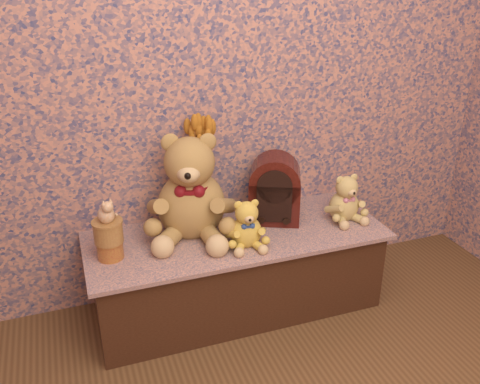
% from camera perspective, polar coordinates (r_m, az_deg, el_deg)
% --- Properties ---
extents(display_shelf, '(1.43, 0.55, 0.42)m').
position_cam_1_polar(display_shelf, '(2.63, -0.37, -8.56)').
color(display_shelf, navy).
rests_on(display_shelf, ground).
extents(teddy_large, '(0.56, 0.61, 0.54)m').
position_cam_1_polar(teddy_large, '(2.43, -5.41, 1.29)').
color(teddy_large, olive).
rests_on(teddy_large, display_shelf).
extents(teddy_medium, '(0.22, 0.25, 0.24)m').
position_cam_1_polar(teddy_medium, '(2.37, 0.66, -3.14)').
color(teddy_medium, gold).
rests_on(teddy_medium, display_shelf).
extents(teddy_small, '(0.21, 0.25, 0.26)m').
position_cam_1_polar(teddy_small, '(2.65, 11.35, -0.32)').
color(teddy_small, tan).
rests_on(teddy_small, display_shelf).
extents(cathedral_radio, '(0.30, 0.27, 0.34)m').
position_cam_1_polar(cathedral_radio, '(2.58, 3.81, 0.41)').
color(cathedral_radio, '#370F0A').
rests_on(cathedral_radio, display_shelf).
extents(ceramic_vase, '(0.11, 0.11, 0.18)m').
position_cam_1_polar(ceramic_vase, '(2.58, -3.92, -1.64)').
color(ceramic_vase, tan).
rests_on(ceramic_vase, display_shelf).
extents(dried_stalks, '(0.24, 0.24, 0.42)m').
position_cam_1_polar(dried_stalks, '(2.46, -4.11, 4.60)').
color(dried_stalks, '#B1661C').
rests_on(dried_stalks, ceramic_vase).
extents(biscuit_tin_lower, '(0.15, 0.15, 0.08)m').
position_cam_1_polar(biscuit_tin_lower, '(2.37, -13.96, -6.11)').
color(biscuit_tin_lower, gold).
rests_on(biscuit_tin_lower, display_shelf).
extents(biscuit_tin_upper, '(0.17, 0.17, 0.10)m').
position_cam_1_polar(biscuit_tin_upper, '(2.33, -14.19, -4.20)').
color(biscuit_tin_upper, tan).
rests_on(biscuit_tin_upper, biscuit_tin_lower).
extents(cat_figurine, '(0.11, 0.11, 0.12)m').
position_cam_1_polar(cat_figurine, '(2.28, -14.46, -1.83)').
color(cat_figurine, silver).
rests_on(cat_figurine, biscuit_tin_upper).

